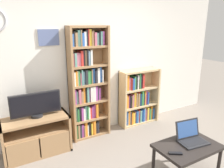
{
  "coord_description": "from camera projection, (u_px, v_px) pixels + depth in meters",
  "views": [
    {
      "loc": [
        -1.58,
        -1.62,
        1.99
      ],
      "look_at": [
        -0.08,
        1.01,
        1.13
      ],
      "focal_mm": 35.0,
      "sensor_mm": 36.0,
      "label": 1
    }
  ],
  "objects": [
    {
      "name": "laptop",
      "position": [
        191.0,
        136.0,
        2.89
      ],
      "size": [
        0.4,
        0.34,
        0.27
      ],
      "rotation": [
        0.0,
        0.0,
        -0.13
      ],
      "color": "#232326",
      "rests_on": "coffee_table"
    },
    {
      "name": "wall_back",
      "position": [
        91.0,
        63.0,
        3.85
      ],
      "size": [
        5.8,
        0.09,
        2.6
      ],
      "color": "silver",
      "rests_on": "ground_plane"
    },
    {
      "name": "bookshelf_short",
      "position": [
        137.0,
        99.0,
        4.37
      ],
      "size": [
        0.84,
        0.26,
        1.11
      ],
      "color": "tan",
      "rests_on": "ground_plane"
    },
    {
      "name": "tv_stand",
      "position": [
        37.0,
        136.0,
        3.37
      ],
      "size": [
        0.99,
        0.45,
        0.6
      ],
      "color": "#9E754C",
      "rests_on": "ground_plane"
    },
    {
      "name": "remote_near_laptop",
      "position": [
        175.0,
        153.0,
        2.62
      ],
      "size": [
        0.16,
        0.12,
        0.02
      ],
      "rotation": [
        0.0,
        0.0,
        1.0
      ],
      "color": "black",
      "rests_on": "coffee_table"
    },
    {
      "name": "bookshelf_tall",
      "position": [
        87.0,
        85.0,
        3.74
      ],
      "size": [
        0.68,
        0.25,
        1.94
      ],
      "color": "#9E754C",
      "rests_on": "ground_plane"
    },
    {
      "name": "television",
      "position": [
        36.0,
        105.0,
        3.28
      ],
      "size": [
        0.74,
        0.18,
        0.38
      ],
      "color": "black",
      "rests_on": "tv_stand"
    },
    {
      "name": "coffee_table",
      "position": [
        187.0,
        149.0,
        2.82
      ],
      "size": [
        0.81,
        0.53,
        0.47
      ],
      "color": "black",
      "rests_on": "ground_plane"
    }
  ]
}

